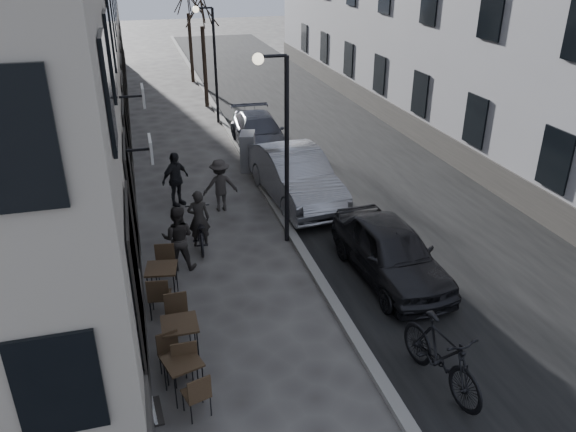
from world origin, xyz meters
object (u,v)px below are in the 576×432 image
pedestrian_near (178,238)px  streetlamp_near (280,131)px  pedestrian_mid (220,185)px  car_far (259,132)px  tree_near (201,9)px  sign_board (145,393)px  car_near (391,251)px  bistro_set_b (181,337)px  pedestrian_far (175,179)px  bicycle (200,229)px  car_mid (296,176)px  utility_cabinet (248,151)px  bistro_set_c (162,280)px  moped (441,355)px  bistro_set_a (183,374)px  streetlamp_far (211,52)px

pedestrian_near → streetlamp_near: bearing=-150.9°
pedestrian_mid → car_far: 5.93m
tree_near → sign_board: (-3.92, -20.53, -4.18)m
pedestrian_near → car_near: (4.90, -1.81, -0.12)m
bistro_set_b → streetlamp_near: bearing=53.4°
tree_near → pedestrian_far: tree_near is taller
bicycle → car_mid: 4.04m
utility_cabinet → car_mid: 3.24m
utility_cabinet → car_far: (0.90, 2.17, -0.01)m
streetlamp_near → pedestrian_mid: (-1.25, 2.47, -2.34)m
bistro_set_b → bistro_set_c: 2.21m
utility_cabinet → pedestrian_far: bearing=-122.3°
utility_cabinet → bicycle: utility_cabinet is taller
sign_board → pedestrian_mid: pedestrian_mid is taller
moped → pedestrian_mid: bearing=98.0°
bistro_set_c → moped: bearing=-32.3°
bistro_set_a → pedestrian_far: 8.44m
car_far → sign_board: bearing=-108.5°
streetlamp_near → bistro_set_a: (-3.17, -5.22, -2.70)m
pedestrian_mid → moped: (2.62, -8.68, -0.14)m
car_near → car_mid: 5.17m
streetlamp_far → bistro_set_a: size_ratio=3.24×
streetlamp_near → pedestrian_mid: size_ratio=3.12×
car_near → bistro_set_b: bearing=-164.1°
pedestrian_near → car_near: 5.22m
pedestrian_mid → pedestrian_far: (-1.27, 0.72, 0.05)m
car_mid → streetlamp_far: bearing=92.6°
pedestrian_far → tree_near: bearing=40.6°
bistro_set_a → bistro_set_c: bearing=75.9°
sign_board → moped: (5.22, -0.67, 0.19)m
sign_board → car_near: 6.68m
bicycle → pedestrian_near: pedestrian_near is taller
bicycle → car_mid: car_mid is taller
bistro_set_c → tree_near: bearing=88.2°
bistro_set_c → car_mid: (4.48, 4.62, 0.31)m
car_mid → sign_board: bearing=-126.2°
streetlamp_near → sign_board: 7.25m
bistro_set_c → car_near: (5.40, -0.47, 0.20)m
bicycle → pedestrian_near: bearing=61.7°
streetlamp_far → pedestrian_far: (-2.52, -8.81, -2.29)m
pedestrian_near → pedestrian_far: bearing=-78.7°
bicycle → pedestrian_mid: size_ratio=1.14×
tree_near → pedestrian_near: size_ratio=3.40×
pedestrian_far → bistro_set_a: bearing=-131.4°
streetlamp_near → moped: bearing=-77.5°
bistro_set_c → pedestrian_mid: 4.95m
bistro_set_c → car_far: 10.87m
pedestrian_near → car_far: pedestrian_near is taller
streetlamp_far → car_mid: (1.17, -9.40, -2.34)m
streetlamp_far → utility_cabinet: streetlamp_far is taller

